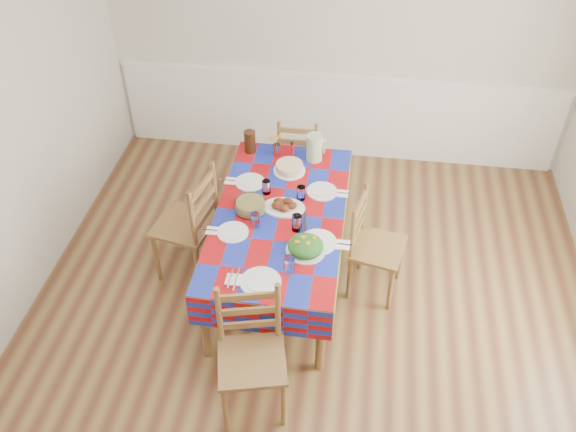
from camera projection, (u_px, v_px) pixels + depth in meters
The scene contains 22 objects.
room at pixel (312, 203), 3.78m from camera, with size 4.58×5.08×2.78m.
wainscot at pixel (337, 113), 6.21m from camera, with size 4.41×0.06×0.92m.
dining_table at pixel (280, 221), 4.73m from camera, with size 0.99×1.85×0.72m.
setting_near_head at pixel (270, 276), 4.14m from camera, with size 0.46×0.31×0.14m.
setting_left_near at pixel (240, 227), 4.52m from camera, with size 0.43×0.26×0.11m.
setting_left_far at pixel (255, 184), 4.91m from camera, with size 0.45×0.27×0.12m.
setting_right_near at pixel (311, 235), 4.45m from camera, with size 0.51×0.30×0.13m.
setting_right_far at pixel (315, 192), 4.83m from camera, with size 0.46×0.27×0.12m.
meat_platter at pixel (284, 206), 4.70m from camera, with size 0.33×0.24×0.06m.
salad_platter at pixel (306, 247), 4.33m from camera, with size 0.29×0.29×0.12m.
pasta_bowl at pixel (250, 206), 4.68m from camera, with size 0.24×0.24×0.09m.
cake at pixel (289, 168), 5.06m from camera, with size 0.27×0.27×0.07m.
serving_utensils at pixel (301, 224), 4.58m from camera, with size 0.14×0.31×0.01m.
flower_vase at pixel (276, 147), 5.20m from camera, with size 0.13×0.11×0.21m.
hot_sauce at pixel (292, 148), 5.21m from camera, with size 0.03×0.03×0.14m, color red.
green_pitcher at pixel (314, 148), 5.13m from camera, with size 0.14×0.14×0.24m, color #9EC48A.
tea_pitcher at pixel (250, 142), 5.24m from camera, with size 0.10×0.10×0.20m, color black.
name_card at pixel (258, 296), 4.03m from camera, with size 0.07×0.02×0.02m, color white.
chair_near at pixel (251, 355), 3.96m from camera, with size 0.52×0.51×0.99m.
chair_far at pixel (299, 156), 5.73m from camera, with size 0.39×0.37×0.88m.
chair_left at pixel (190, 225), 4.88m from camera, with size 0.52×0.54×1.04m.
chair_right at pixel (373, 246), 4.77m from camera, with size 0.47×0.48×0.93m.
Camera 1 is at (0.26, -2.90, 3.78)m, focal length 38.00 mm.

